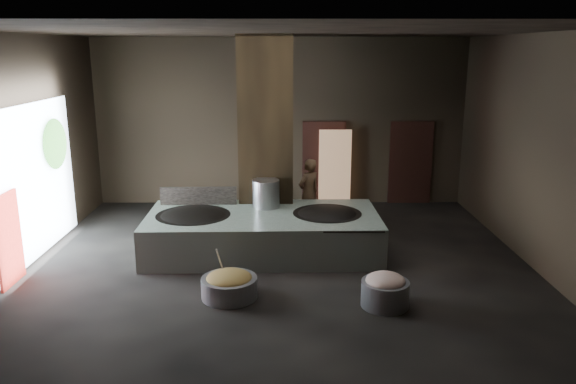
{
  "coord_description": "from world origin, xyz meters",
  "views": [
    {
      "loc": [
        0.1,
        -10.74,
        4.19
      ],
      "look_at": [
        0.19,
        0.77,
        1.25
      ],
      "focal_mm": 35.0,
      "sensor_mm": 36.0,
      "label": 1
    }
  ],
  "objects_px": {
    "hearth_platform": "(263,233)",
    "wok_right": "(327,217)",
    "veg_basin": "(229,287)",
    "meat_basin": "(385,294)",
    "cook": "(309,193)",
    "stock_pot": "(266,194)",
    "wok_left": "(193,219)"
  },
  "relations": [
    {
      "from": "cook",
      "to": "veg_basin",
      "type": "distance_m",
      "value": 4.4
    },
    {
      "from": "stock_pot",
      "to": "meat_basin",
      "type": "bearing_deg",
      "value": -56.52
    },
    {
      "from": "cook",
      "to": "veg_basin",
      "type": "xyz_separation_m",
      "value": [
        -1.55,
        -4.07,
        -0.65
      ]
    },
    {
      "from": "wok_right",
      "to": "cook",
      "type": "bearing_deg",
      "value": 99.84
    },
    {
      "from": "cook",
      "to": "veg_basin",
      "type": "relative_size",
      "value": 1.7
    },
    {
      "from": "wok_right",
      "to": "meat_basin",
      "type": "relative_size",
      "value": 1.77
    },
    {
      "from": "cook",
      "to": "meat_basin",
      "type": "relative_size",
      "value": 2.07
    },
    {
      "from": "cook",
      "to": "hearth_platform",
      "type": "bearing_deg",
      "value": 21.52
    },
    {
      "from": "wok_left",
      "to": "stock_pot",
      "type": "xyz_separation_m",
      "value": [
        1.5,
        0.6,
        0.38
      ]
    },
    {
      "from": "veg_basin",
      "to": "meat_basin",
      "type": "xyz_separation_m",
      "value": [
        2.64,
        -0.36,
        0.04
      ]
    },
    {
      "from": "wok_left",
      "to": "stock_pot",
      "type": "distance_m",
      "value": 1.66
    },
    {
      "from": "hearth_platform",
      "to": "veg_basin",
      "type": "xyz_separation_m",
      "value": [
        -0.51,
        -2.24,
        -0.24
      ]
    },
    {
      "from": "hearth_platform",
      "to": "stock_pot",
      "type": "xyz_separation_m",
      "value": [
        0.05,
        0.55,
        0.71
      ]
    },
    {
      "from": "meat_basin",
      "to": "cook",
      "type": "bearing_deg",
      "value": 103.82
    },
    {
      "from": "hearth_platform",
      "to": "wok_right",
      "type": "height_order",
      "value": "wok_right"
    },
    {
      "from": "veg_basin",
      "to": "wok_right",
      "type": "bearing_deg",
      "value": 50.9
    },
    {
      "from": "stock_pot",
      "to": "cook",
      "type": "xyz_separation_m",
      "value": [
        0.99,
        1.28,
        -0.3
      ]
    },
    {
      "from": "stock_pot",
      "to": "veg_basin",
      "type": "relative_size",
      "value": 0.65
    },
    {
      "from": "stock_pot",
      "to": "meat_basin",
      "type": "xyz_separation_m",
      "value": [
        2.08,
        -3.15,
        -0.91
      ]
    },
    {
      "from": "veg_basin",
      "to": "stock_pot",
      "type": "bearing_deg",
      "value": 78.67
    },
    {
      "from": "wok_left",
      "to": "stock_pot",
      "type": "height_order",
      "value": "stock_pot"
    },
    {
      "from": "wok_left",
      "to": "wok_right",
      "type": "bearing_deg",
      "value": 2.05
    },
    {
      "from": "wok_right",
      "to": "wok_left",
      "type": "bearing_deg",
      "value": -177.95
    },
    {
      "from": "hearth_platform",
      "to": "veg_basin",
      "type": "height_order",
      "value": "hearth_platform"
    },
    {
      "from": "stock_pot",
      "to": "veg_basin",
      "type": "height_order",
      "value": "stock_pot"
    },
    {
      "from": "wok_left",
      "to": "wok_right",
      "type": "relative_size",
      "value": 1.07
    },
    {
      "from": "cook",
      "to": "stock_pot",
      "type": "bearing_deg",
      "value": 13.42
    },
    {
      "from": "stock_pot",
      "to": "meat_basin",
      "type": "relative_size",
      "value": 0.79
    },
    {
      "from": "meat_basin",
      "to": "wok_left",
      "type": "bearing_deg",
      "value": 144.59
    },
    {
      "from": "wok_left",
      "to": "veg_basin",
      "type": "height_order",
      "value": "wok_left"
    },
    {
      "from": "cook",
      "to": "meat_basin",
      "type": "xyz_separation_m",
      "value": [
        1.09,
        -4.43,
        -0.61
      ]
    },
    {
      "from": "hearth_platform",
      "to": "stock_pot",
      "type": "relative_size",
      "value": 7.67
    }
  ]
}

